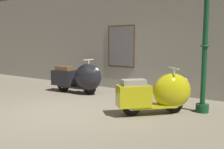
% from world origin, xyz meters
% --- Properties ---
extents(ground_plane, '(60.00, 60.00, 0.00)m').
position_xyz_m(ground_plane, '(0.00, 0.00, 0.00)').
color(ground_plane, gray).
extents(showroom_back_wall, '(18.00, 0.63, 3.55)m').
position_xyz_m(showroom_back_wall, '(0.18, 3.32, 1.77)').
color(showroom_back_wall, '#ADA89E').
rests_on(showroom_back_wall, ground).
extents(scooter_0, '(1.77, 0.65, 1.06)m').
position_xyz_m(scooter_0, '(-1.08, 1.86, 0.48)').
color(scooter_0, black).
rests_on(scooter_0, ground).
extents(scooter_1, '(1.44, 1.53, 1.00)m').
position_xyz_m(scooter_1, '(1.86, 1.20, 0.46)').
color(scooter_1, black).
rests_on(scooter_1, ground).
extents(lamppost, '(0.28, 0.28, 2.77)m').
position_xyz_m(lamppost, '(2.56, 1.87, 1.48)').
color(lamppost, '#144728').
rests_on(lamppost, ground).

